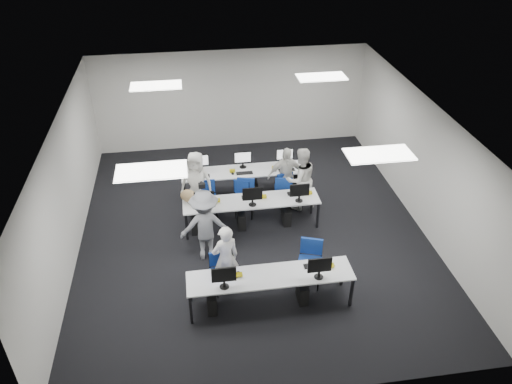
{
  "coord_description": "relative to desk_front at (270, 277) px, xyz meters",
  "views": [
    {
      "loc": [
        -1.32,
        -9.41,
        7.24
      ],
      "look_at": [
        0.1,
        0.13,
        1.0
      ],
      "focal_mm": 35.0,
      "sensor_mm": 36.0,
      "label": 1
    }
  ],
  "objects": [
    {
      "name": "desk_back",
      "position": [
        0.0,
        4.0,
        0.0
      ],
      "size": [
        3.2,
        0.7,
        0.73
      ],
      "color": "silver",
      "rests_on": "ground"
    },
    {
      "name": "student_0",
      "position": [
        -0.81,
        0.56,
        0.09
      ],
      "size": [
        0.65,
        0.52,
        1.55
      ],
      "primitive_type": "imported",
      "rotation": [
        0.0,
        0.0,
        3.45
      ],
      "color": "beige",
      "rests_on": "ground"
    },
    {
      "name": "chair_4",
      "position": [
        1.01,
        3.23,
        -0.39
      ],
      "size": [
        0.55,
        0.58,
        0.91
      ],
      "rotation": [
        0.0,
        0.0,
        0.25
      ],
      "color": "navy",
      "rests_on": "ground"
    },
    {
      "name": "desk_mid",
      "position": [
        0.0,
        2.6,
        0.0
      ],
      "size": [
        3.2,
        0.7,
        0.73
      ],
      "color": "silver",
      "rests_on": "ground"
    },
    {
      "name": "desk_front",
      "position": [
        0.0,
        0.0,
        0.0
      ],
      "size": [
        3.2,
        0.7,
        0.73
      ],
      "color": "silver",
      "rests_on": "ground"
    },
    {
      "name": "dslr_camera",
      "position": [
        -1.15,
        1.81,
        1.06
      ],
      "size": [
        0.15,
        0.18,
        0.1
      ],
      "primitive_type": "cube",
      "rotation": [
        0.0,
        0.0,
        3.18
      ],
      "color": "black",
      "rests_on": "photographer"
    },
    {
      "name": "ceiling_panels",
      "position": [
        0.0,
        2.4,
        2.3
      ],
      "size": [
        5.2,
        4.6,
        0.02
      ],
      "color": "white",
      "rests_on": "room"
    },
    {
      "name": "chair_3",
      "position": [
        -0.09,
        3.13,
        -0.39
      ],
      "size": [
        0.56,
        0.59,
        0.92
      ],
      "rotation": [
        0.0,
        0.0,
        -0.27
      ],
      "color": "navy",
      "rests_on": "ground"
    },
    {
      "name": "chair_2",
      "position": [
        -0.99,
        3.25,
        -0.41
      ],
      "size": [
        0.44,
        0.48,
        0.87
      ],
      "rotation": [
        0.0,
        0.0,
        0.03
      ],
      "color": "navy",
      "rests_on": "ground"
    },
    {
      "name": "chair_6",
      "position": [
        -0.08,
        3.5,
        -0.41
      ],
      "size": [
        0.55,
        0.57,
        0.85
      ],
      "rotation": [
        0.0,
        0.0,
        -0.36
      ],
      "color": "navy",
      "rests_on": "ground"
    },
    {
      "name": "chair_7",
      "position": [
        0.92,
        3.37,
        -0.39
      ],
      "size": [
        0.53,
        0.56,
        0.91
      ],
      "rotation": [
        0.0,
        0.0,
        -0.19
      ],
      "color": "navy",
      "rests_on": "ground"
    },
    {
      "name": "equipment_mid",
      "position": [
        -0.19,
        2.58,
        -0.32
      ],
      "size": [
        2.91,
        0.41,
        1.19
      ],
      "color": "white",
      "rests_on": "desk_mid"
    },
    {
      "name": "equipment_front",
      "position": [
        -0.19,
        -0.02,
        -0.32
      ],
      "size": [
        2.51,
        0.41,
        1.19
      ],
      "color": "#0C1BA7",
      "rests_on": "desk_front"
    },
    {
      "name": "chair_1",
      "position": [
        0.91,
        0.51,
        -0.38
      ],
      "size": [
        0.62,
        0.64,
        0.97
      ],
      "rotation": [
        0.0,
        0.0,
        -0.34
      ],
      "color": "navy",
      "rests_on": "ground"
    },
    {
      "name": "student_2",
      "position": [
        -1.23,
        3.46,
        0.13
      ],
      "size": [
        0.9,
        0.7,
        1.62
      ],
      "primitive_type": "imported",
      "rotation": [
        0.0,
        0.0,
        -0.26
      ],
      "color": "beige",
      "rests_on": "ground"
    },
    {
      "name": "chair_0",
      "position": [
        -0.89,
        0.56,
        -0.41
      ],
      "size": [
        0.52,
        0.55,
        0.85
      ],
      "rotation": [
        0.0,
        0.0,
        0.27
      ],
      "color": "navy",
      "rests_on": "ground"
    },
    {
      "name": "photographer",
      "position": [
        -1.14,
        1.63,
        0.16
      ],
      "size": [
        1.11,
        0.66,
        1.68
      ],
      "primitive_type": "imported",
      "rotation": [
        0.0,
        0.0,
        3.18
      ],
      "color": "slate",
      "rests_on": "ground"
    },
    {
      "name": "student_3",
      "position": [
        0.99,
        3.49,
        0.1
      ],
      "size": [
        0.93,
        0.42,
        1.57
      ],
      "primitive_type": "imported",
      "rotation": [
        0.0,
        0.0,
        0.05
      ],
      "color": "beige",
      "rests_on": "ground"
    },
    {
      "name": "room",
      "position": [
        0.0,
        2.4,
        0.82
      ],
      "size": [
        9.0,
        9.02,
        3.0
      ],
      "color": "black",
      "rests_on": "ground"
    },
    {
      "name": "handbag",
      "position": [
        -1.45,
        2.78,
        0.21
      ],
      "size": [
        0.44,
        0.36,
        0.31
      ],
      "primitive_type": "ellipsoid",
      "rotation": [
        0.0,
        0.0,
        -0.34
      ],
      "color": "#94774C",
      "rests_on": "desk_mid"
    },
    {
      "name": "equipment_back",
      "position": [
        0.19,
        4.02,
        -0.32
      ],
      "size": [
        2.91,
        0.41,
        1.19
      ],
      "color": "white",
      "rests_on": "desk_back"
    },
    {
      "name": "chair_5",
      "position": [
        -1.13,
        3.56,
        -0.42
      ],
      "size": [
        0.43,
        0.46,
        0.82
      ],
      "rotation": [
        0.0,
        0.0,
        0.06
      ],
      "color": "navy",
      "rests_on": "ground"
    },
    {
      "name": "student_1",
      "position": [
        1.31,
        3.23,
        0.15
      ],
      "size": [
        0.93,
        0.81,
        1.65
      ],
      "primitive_type": "imported",
      "rotation": [
        0.0,
        0.0,
        3.39
      ],
      "color": "beige",
      "rests_on": "ground"
    }
  ]
}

